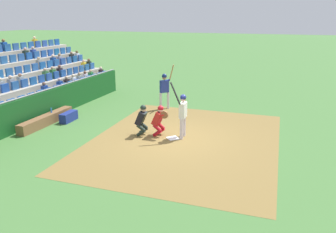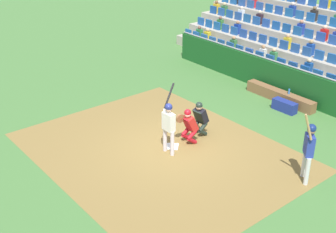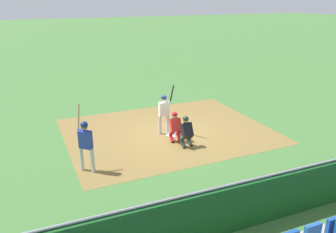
{
  "view_description": "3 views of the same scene",
  "coord_description": "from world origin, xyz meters",
  "px_view_note": "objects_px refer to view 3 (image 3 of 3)",
  "views": [
    {
      "loc": [
        11.58,
        3.93,
        4.66
      ],
      "look_at": [
        0.34,
        -0.09,
        1.0
      ],
      "focal_mm": 35.37,
      "sensor_mm": 36.0,
      "label": 1
    },
    {
      "loc": [
        -10.15,
        8.15,
        7.41
      ],
      "look_at": [
        0.48,
        -0.22,
        0.88
      ],
      "focal_mm": 47.82,
      "sensor_mm": 36.0,
      "label": 2
    },
    {
      "loc": [
        -5.44,
        -12.55,
        5.78
      ],
      "look_at": [
        -0.48,
        -0.7,
        1.16
      ],
      "focal_mm": 36.42,
      "sensor_mm": 36.0,
      "label": 3
    }
  ],
  "objects_px": {
    "equipment_duffel_bag": "(226,195)",
    "catcher_crouching": "(175,125)",
    "batter_at_plate": "(164,110)",
    "home_plate_umpire": "(186,130)",
    "home_plate_marker": "(172,135)",
    "on_deck_batter": "(85,140)",
    "water_bottle_on_bench": "(250,194)",
    "dugout_bench": "(260,200)"
  },
  "relations": [
    {
      "from": "catcher_crouching",
      "to": "water_bottle_on_bench",
      "type": "bearing_deg",
      "value": -90.5
    },
    {
      "from": "batter_at_plate",
      "to": "on_deck_batter",
      "type": "distance_m",
      "value": 4.29
    },
    {
      "from": "water_bottle_on_bench",
      "to": "batter_at_plate",
      "type": "bearing_deg",
      "value": 90.58
    },
    {
      "from": "home_plate_marker",
      "to": "water_bottle_on_bench",
      "type": "height_order",
      "value": "water_bottle_on_bench"
    },
    {
      "from": "equipment_duffel_bag",
      "to": "catcher_crouching",
      "type": "bearing_deg",
      "value": 83.21
    },
    {
      "from": "catcher_crouching",
      "to": "on_deck_batter",
      "type": "xyz_separation_m",
      "value": [
        -3.84,
        -1.19,
        0.44
      ]
    },
    {
      "from": "equipment_duffel_bag",
      "to": "on_deck_batter",
      "type": "relative_size",
      "value": 0.42
    },
    {
      "from": "catcher_crouching",
      "to": "home_plate_umpire",
      "type": "bearing_deg",
      "value": -74.86
    },
    {
      "from": "batter_at_plate",
      "to": "on_deck_batter",
      "type": "relative_size",
      "value": 0.98
    },
    {
      "from": "home_plate_marker",
      "to": "batter_at_plate",
      "type": "distance_m",
      "value": 1.15
    },
    {
      "from": "batter_at_plate",
      "to": "water_bottle_on_bench",
      "type": "xyz_separation_m",
      "value": [
        0.06,
        -6.2,
        -0.55
      ]
    },
    {
      "from": "home_plate_marker",
      "to": "home_plate_umpire",
      "type": "height_order",
      "value": "home_plate_umpire"
    },
    {
      "from": "water_bottle_on_bench",
      "to": "on_deck_batter",
      "type": "distance_m",
      "value": 5.6
    },
    {
      "from": "batter_at_plate",
      "to": "water_bottle_on_bench",
      "type": "height_order",
      "value": "batter_at_plate"
    },
    {
      "from": "home_plate_marker",
      "to": "catcher_crouching",
      "type": "relative_size",
      "value": 0.34
    },
    {
      "from": "home_plate_umpire",
      "to": "on_deck_batter",
      "type": "xyz_separation_m",
      "value": [
        -4.02,
        -0.51,
        0.45
      ]
    },
    {
      "from": "batter_at_plate",
      "to": "dugout_bench",
      "type": "bearing_deg",
      "value": -85.71
    },
    {
      "from": "batter_at_plate",
      "to": "equipment_duffel_bag",
      "type": "relative_size",
      "value": 2.32
    },
    {
      "from": "batter_at_plate",
      "to": "home_plate_umpire",
      "type": "relative_size",
      "value": 1.76
    },
    {
      "from": "catcher_crouching",
      "to": "batter_at_plate",
      "type": "bearing_deg",
      "value": 96.6
    },
    {
      "from": "on_deck_batter",
      "to": "catcher_crouching",
      "type": "bearing_deg",
      "value": 17.18
    },
    {
      "from": "home_plate_marker",
      "to": "dugout_bench",
      "type": "height_order",
      "value": "dugout_bench"
    },
    {
      "from": "on_deck_batter",
      "to": "water_bottle_on_bench",
      "type": "bearing_deg",
      "value": -47.06
    },
    {
      "from": "batter_at_plate",
      "to": "home_plate_umpire",
      "type": "distance_m",
      "value": 1.68
    },
    {
      "from": "equipment_duffel_bag",
      "to": "on_deck_batter",
      "type": "height_order",
      "value": "on_deck_batter"
    },
    {
      "from": "dugout_bench",
      "to": "water_bottle_on_bench",
      "type": "xyz_separation_m",
      "value": [
        -0.4,
        -0.02,
        0.33
      ]
    },
    {
      "from": "home_plate_marker",
      "to": "batter_at_plate",
      "type": "bearing_deg",
      "value": 125.95
    },
    {
      "from": "home_plate_umpire",
      "to": "water_bottle_on_bench",
      "type": "relative_size",
      "value": 6.04
    },
    {
      "from": "batter_at_plate",
      "to": "home_plate_marker",
      "type": "bearing_deg",
      "value": -54.05
    },
    {
      "from": "equipment_duffel_bag",
      "to": "batter_at_plate",
      "type": "bearing_deg",
      "value": 85.14
    },
    {
      "from": "catcher_crouching",
      "to": "dugout_bench",
      "type": "bearing_deg",
      "value": -86.13
    },
    {
      "from": "home_plate_marker",
      "to": "equipment_duffel_bag",
      "type": "height_order",
      "value": "equipment_duffel_bag"
    },
    {
      "from": "on_deck_batter",
      "to": "equipment_duffel_bag",
      "type": "bearing_deg",
      "value": -44.74
    },
    {
      "from": "catcher_crouching",
      "to": "on_deck_batter",
      "type": "height_order",
      "value": "on_deck_batter"
    },
    {
      "from": "equipment_duffel_bag",
      "to": "on_deck_batter",
      "type": "xyz_separation_m",
      "value": [
        -3.45,
        3.42,
        0.94
      ]
    },
    {
      "from": "home_plate_umpire",
      "to": "catcher_crouching",
      "type": "bearing_deg",
      "value": 105.14
    },
    {
      "from": "batter_at_plate",
      "to": "catcher_crouching",
      "type": "bearing_deg",
      "value": -83.4
    },
    {
      "from": "batter_at_plate",
      "to": "catcher_crouching",
      "type": "height_order",
      "value": "batter_at_plate"
    },
    {
      "from": "catcher_crouching",
      "to": "equipment_duffel_bag",
      "type": "xyz_separation_m",
      "value": [
        -0.39,
        -4.6,
        -0.5
      ]
    },
    {
      "from": "home_plate_marker",
      "to": "on_deck_batter",
      "type": "bearing_deg",
      "value": -155.46
    },
    {
      "from": "dugout_bench",
      "to": "water_bottle_on_bench",
      "type": "relative_size",
      "value": 15.19
    },
    {
      "from": "dugout_bench",
      "to": "on_deck_batter",
      "type": "relative_size",
      "value": 1.4
    }
  ]
}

